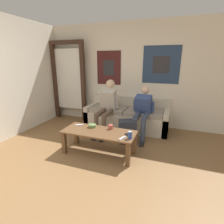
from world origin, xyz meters
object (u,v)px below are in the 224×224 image
at_px(person_seated_adult, 107,105).
at_px(game_controller_near_left, 122,138).
at_px(drink_can_blue, 130,135).
at_px(pillar_candle, 111,127).
at_px(backpack, 127,132).
at_px(game_controller_near_right, 79,125).
at_px(couch, 127,117).
at_px(coffee_table, 99,135).
at_px(person_seated_teen, 142,110).
at_px(cell_phone, 128,135).
at_px(ceramic_bowl, 92,126).

relative_size(person_seated_adult, game_controller_near_left, 8.28).
height_order(person_seated_adult, drink_can_blue, person_seated_adult).
bearing_deg(pillar_candle, game_controller_near_left, -45.36).
relative_size(backpack, game_controller_near_right, 3.26).
bearing_deg(couch, coffee_table, -95.26).
relative_size(couch, pillar_candle, 21.87).
bearing_deg(person_seated_teen, person_seated_adult, -179.70).
xyz_separation_m(backpack, cell_phone, (0.18, -0.62, 0.22)).
bearing_deg(backpack, person_seated_adult, 147.14).
bearing_deg(backpack, game_controller_near_left, -80.61).
xyz_separation_m(pillar_candle, game_controller_near_left, (0.32, -0.33, -0.03)).
bearing_deg(backpack, cell_phone, -73.86).
relative_size(ceramic_bowl, cell_phone, 1.03).
bearing_deg(game_controller_near_left, person_seated_adult, 121.84).
height_order(person_seated_teen, game_controller_near_left, person_seated_teen).
xyz_separation_m(game_controller_near_left, game_controller_near_right, (-0.95, 0.28, 0.00)).
bearing_deg(cell_phone, person_seated_teen, 87.39).
distance_m(couch, backpack, 0.81).
distance_m(pillar_candle, cell_phone, 0.41).
relative_size(person_seated_teen, game_controller_near_left, 7.52).
height_order(backpack, ceramic_bowl, ceramic_bowl).
bearing_deg(game_controller_near_left, person_seated_teen, 85.35).
distance_m(couch, person_seated_teen, 0.68).
distance_m(person_seated_adult, game_controller_near_left, 1.41).
bearing_deg(drink_can_blue, coffee_table, 169.95).
relative_size(coffee_table, pillar_candle, 14.19).
height_order(ceramic_bowl, game_controller_near_right, ceramic_bowl).
height_order(person_seated_teen, game_controller_near_right, person_seated_teen).
xyz_separation_m(person_seated_teen, game_controller_near_left, (-0.10, -1.19, -0.16)).
bearing_deg(game_controller_near_left, couch, 102.85).
relative_size(couch, backpack, 4.38).
bearing_deg(coffee_table, backpack, 60.64).
bearing_deg(game_controller_near_left, drink_can_blue, 25.74).
height_order(couch, person_seated_adult, person_seated_adult).
bearing_deg(backpack, coffee_table, -119.36).
bearing_deg(coffee_table, drink_can_blue, -10.05).
bearing_deg(pillar_candle, person_seated_teen, 63.86).
bearing_deg(cell_phone, pillar_candle, 156.65).
distance_m(person_seated_adult, person_seated_teen, 0.83).
distance_m(coffee_table, pillar_candle, 0.26).
relative_size(ceramic_bowl, game_controller_near_right, 1.05).
distance_m(couch, coffee_table, 1.42).
distance_m(backpack, ceramic_bowl, 0.78).
distance_m(person_seated_teen, game_controller_near_left, 1.20).
bearing_deg(drink_can_blue, couch, 107.19).
relative_size(person_seated_adult, cell_phone, 8.34).
bearing_deg(ceramic_bowl, backpack, 41.87).
distance_m(person_seated_adult, game_controller_near_right, 0.95).
xyz_separation_m(pillar_candle, cell_phone, (0.37, -0.16, -0.03)).
height_order(pillar_candle, cell_phone, pillar_candle).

